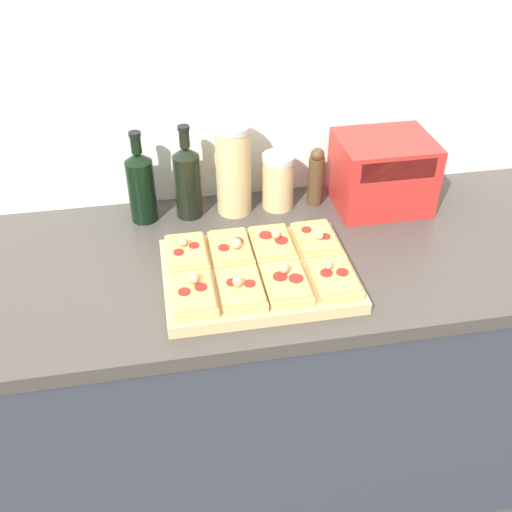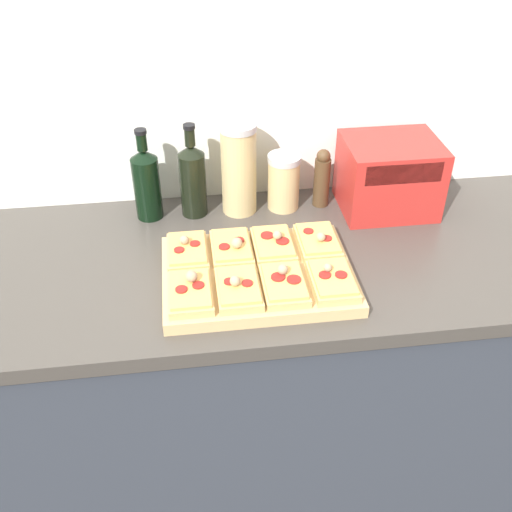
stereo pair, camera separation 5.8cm
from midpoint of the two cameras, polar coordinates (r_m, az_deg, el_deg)
The scene contains 17 objects.
wall_back at distance 1.71m, azimuth -1.94°, elevation 17.17°, with size 6.00×0.06×2.50m.
kitchen_counter at distance 1.86m, azimuth 0.27°, elevation -10.95°, with size 2.63×0.67×0.89m.
cutting_board at distance 1.46m, azimuth -0.92°, elevation -1.82°, with size 0.46×0.34×0.03m, color tan.
pizza_slice_back_left at distance 1.50m, azimuth -7.73°, elevation 0.28°, with size 0.10×0.15×0.05m.
pizza_slice_back_midleft at distance 1.50m, azimuth -3.50°, elevation 0.72°, with size 0.10×0.15×0.06m.
pizza_slice_back_midright at distance 1.52m, azimuth 0.62°, elevation 1.17°, with size 0.10×0.15×0.05m.
pizza_slice_back_right at distance 1.54m, azimuth 4.68°, elevation 1.57°, with size 0.10×0.15×0.05m.
pizza_slice_front_left at distance 1.37m, azimuth -7.23°, elevation -3.59°, with size 0.10×0.15×0.06m.
pizza_slice_front_midleft at distance 1.38m, azimuth -2.65°, elevation -3.14°, with size 0.10×0.15×0.05m.
pizza_slice_front_midright at distance 1.39m, azimuth 1.86°, elevation -2.59°, with size 0.10×0.15×0.05m.
pizza_slice_front_right at distance 1.41m, azimuth 6.26°, elevation -2.10°, with size 0.10×0.15×0.05m.
olive_oil_bottle at distance 1.68m, azimuth -11.87°, elevation 6.62°, with size 0.07×0.07×0.26m.
wine_bottle at distance 1.68m, azimuth -7.54°, elevation 7.17°, with size 0.07×0.07×0.27m.
grain_jar_tall at distance 1.68m, azimuth -3.15°, elevation 8.27°, with size 0.10×0.10×0.27m.
grain_jar_short at distance 1.72m, azimuth 1.16°, elevation 7.14°, with size 0.09×0.09×0.16m.
pepper_mill at distance 1.74m, azimuth 4.78°, elevation 7.52°, with size 0.05×0.05×0.18m.
toaster_oven at distance 1.75m, azimuth 11.00°, elevation 7.80°, with size 0.29×0.22×0.21m.
Camera 1 is at (-0.26, -0.92, 1.80)m, focal length 42.00 mm.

